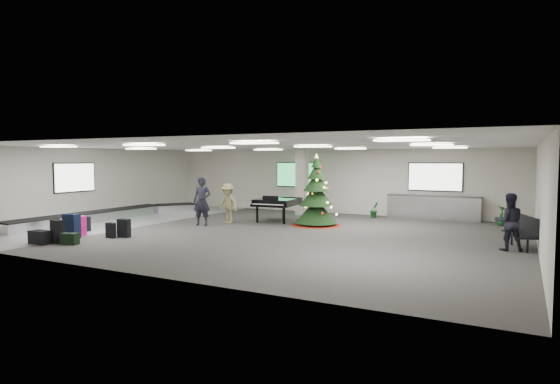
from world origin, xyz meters
The scene contains 21 objects.
ground centered at (0.00, 0.00, 0.00)m, with size 18.00×18.00×0.00m, color #34312F.
room_envelope centered at (-0.38, 0.67, 2.33)m, with size 18.02×14.02×3.21m.
baggage_carousel centered at (-7.84, -0.08, 0.21)m, with size 2.28×9.71×0.43m.
service_counter centered at (5.00, 6.65, 0.55)m, with size 4.05×0.65×1.08m.
suitcase_0 centered at (-4.75, -5.10, 0.38)m, with size 0.54×0.39×0.77m.
suitcase_1 centered at (-5.38, -4.11, 0.36)m, with size 0.48×0.26×0.75m.
pink_suitcase centered at (-5.31, -3.76, 0.35)m, with size 0.49×0.34×0.73m.
suitcase_3 centered at (-3.67, -3.30, 0.32)m, with size 0.45×0.29×0.66m.
navy_suitcase centered at (-5.13, -4.25, 0.42)m, with size 0.56×0.36×0.86m.
green_duffel centered at (-4.17, -5.09, 0.18)m, with size 0.58×0.37×0.38m.
suitcase_7 centered at (-3.99, -3.59, 0.26)m, with size 0.38×0.24×0.54m.
suitcase_8 centered at (-5.98, -2.98, 0.27)m, with size 0.39×0.25×0.56m.
black_duffel centered at (-5.08, -5.49, 0.22)m, with size 0.67×0.39×0.45m.
christmas_tree centered at (1.09, 2.48, 1.01)m, with size 2.06×2.06×2.94m.
grand_piano centered at (-0.91, 2.79, 0.83)m, with size 1.75×2.17×1.17m.
bench centered at (8.61, 0.68, 0.56)m, with size 1.05×1.66×1.00m.
traveler_a centered at (-3.02, 0.28, 0.99)m, with size 0.72×0.47×1.98m, color black.
traveler_b centered at (-2.42, 1.27, 0.84)m, with size 1.09×0.62×1.68m, color #898054.
traveler_bench centered at (8.21, 0.22, 0.85)m, with size 0.83×0.65×1.70m, color black.
potted_plant_left centered at (2.49, 6.00, 0.38)m, with size 0.42×0.34×0.76m, color #15421C.
potted_plant_right centered at (7.84, 5.93, 0.41)m, with size 0.46×0.46×0.82m, color #15421C.
Camera 1 is at (8.54, -15.03, 2.69)m, focal length 30.00 mm.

